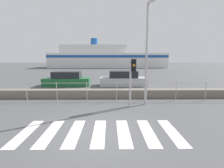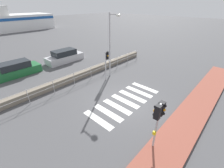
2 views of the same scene
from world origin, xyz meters
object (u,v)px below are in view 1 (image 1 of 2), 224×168
ferry_boat (105,58)px  traffic_light_far (132,72)px  parked_car_silver (123,79)px  streetlamp (148,42)px  parked_car_green (67,80)px

ferry_boat → traffic_light_far: bearing=-86.2°
traffic_light_far → parked_car_silver: size_ratio=0.59×
streetlamp → parked_car_green: bearing=131.3°
streetlamp → parked_car_green: size_ratio=1.30×
parked_car_green → parked_car_silver: size_ratio=0.99×
ferry_boat → parked_car_green: ferry_boat is taller
traffic_light_far → parked_car_green: 9.12m
traffic_light_far → parked_car_green: bearing=126.8°
traffic_light_far → streetlamp: (0.83, 0.14, 1.62)m
traffic_light_far → ferry_boat: (-2.49, 37.78, 0.52)m
traffic_light_far → parked_car_silver: (0.06, 7.22, -1.34)m
traffic_light_far → ferry_boat: size_ratio=0.09×
traffic_light_far → ferry_boat: ferry_boat is taller
streetlamp → parked_car_green: streetlamp is taller
traffic_light_far → streetlamp: bearing=9.6°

